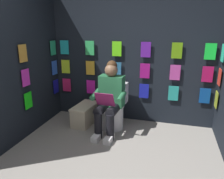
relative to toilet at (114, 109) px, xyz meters
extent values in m
cube|color=black|center=(-0.22, -0.42, 0.89)|extent=(3.04, 0.10, 2.43)
cube|color=#D1205A|center=(1.06, -0.34, 0.26)|extent=(0.17, 0.01, 0.26)
cube|color=#D51AA9|center=(0.55, -0.34, 0.26)|extent=(0.17, 0.01, 0.26)
cube|color=#932964|center=(0.04, -0.34, 0.26)|extent=(0.17, 0.01, 0.26)
cube|color=#161CA3|center=(-0.47, -0.34, 0.26)|extent=(0.17, 0.01, 0.26)
cube|color=teal|center=(-0.99, -0.34, 0.26)|extent=(0.17, 0.01, 0.26)
cube|color=#0E4090|center=(-1.50, -0.34, 0.26)|extent=(0.17, 0.01, 0.26)
cube|color=#CBE929|center=(1.06, -0.34, 0.63)|extent=(0.17, 0.01, 0.26)
cube|color=gold|center=(0.55, -0.34, 0.63)|extent=(0.17, 0.01, 0.26)
cube|color=#2D6793|center=(0.04, -0.34, 0.63)|extent=(0.17, 0.01, 0.26)
cube|color=#971272|center=(-0.47, -0.34, 0.63)|extent=(0.17, 0.01, 0.26)
cube|color=#BB3F97|center=(-0.99, -0.34, 0.63)|extent=(0.17, 0.01, 0.26)
cube|color=#A4124E|center=(-1.50, -0.34, 0.63)|extent=(0.17, 0.01, 0.26)
cube|color=#1EA2AD|center=(1.06, -0.34, 1.00)|extent=(0.17, 0.01, 0.26)
cube|color=#32B15C|center=(0.55, -0.34, 1.00)|extent=(0.17, 0.01, 0.26)
cube|color=#69EF1A|center=(0.04, -0.34, 1.00)|extent=(0.17, 0.01, 0.26)
cube|color=#5E1C9B|center=(-0.47, -0.34, 1.00)|extent=(0.17, 0.01, 0.26)
cube|color=#619913|center=(-0.99, -0.34, 1.00)|extent=(0.17, 0.01, 0.26)
cube|color=#1ADD39|center=(-1.50, -0.34, 1.00)|extent=(0.17, 0.01, 0.26)
cube|color=#9AA729|center=(-1.65, -0.18, 0.26)|extent=(0.01, 0.17, 0.26)
cube|color=red|center=(-1.65, -0.18, 0.63)|extent=(0.01, 0.17, 0.26)
cube|color=#31CEA9|center=(-1.65, -0.18, 1.00)|extent=(0.01, 0.17, 0.26)
cube|color=black|center=(1.30, 0.67, 0.89)|extent=(0.10, 2.09, 2.43)
cube|color=#19D917|center=(1.22, 0.67, 0.26)|extent=(0.01, 0.17, 0.26)
cube|color=#101598|center=(1.22, -0.18, 0.26)|extent=(0.01, 0.17, 0.26)
cube|color=#D22EB9|center=(1.22, 0.67, 0.63)|extent=(0.01, 0.17, 0.26)
cube|color=blue|center=(1.22, -0.18, 0.63)|extent=(0.01, 0.17, 0.26)
cube|color=#C28833|center=(1.22, 0.67, 1.00)|extent=(0.01, 0.17, 0.26)
cube|color=#269A67|center=(1.22, -0.18, 1.00)|extent=(0.01, 0.17, 0.26)
cylinder|color=white|center=(0.00, 0.08, -0.13)|extent=(0.38, 0.38, 0.40)
cylinder|color=white|center=(0.00, 0.08, 0.09)|extent=(0.41, 0.41, 0.02)
cube|color=white|center=(-0.01, -0.18, 0.25)|extent=(0.39, 0.20, 0.36)
cylinder|color=white|center=(0.00, -0.09, 0.25)|extent=(0.39, 0.09, 0.39)
cube|color=#286B42|center=(0.00, 0.11, 0.36)|extent=(0.41, 0.24, 0.52)
sphere|color=brown|center=(0.01, 0.14, 0.71)|extent=(0.21, 0.21, 0.21)
sphere|color=#472D19|center=(0.00, 0.11, 0.78)|extent=(0.17, 0.17, 0.17)
cylinder|color=black|center=(-0.09, 0.31, 0.11)|extent=(0.17, 0.41, 0.15)
cylinder|color=black|center=(0.11, 0.30, 0.11)|extent=(0.17, 0.41, 0.15)
cylinder|color=black|center=(-0.08, 0.49, -0.11)|extent=(0.12, 0.12, 0.42)
cylinder|color=black|center=(0.12, 0.48, -0.11)|extent=(0.12, 0.12, 0.42)
cube|color=white|center=(-0.08, 0.55, -0.28)|extent=(0.12, 0.26, 0.09)
cube|color=white|center=(0.12, 0.54, -0.28)|extent=(0.12, 0.26, 0.09)
cylinder|color=#286B42|center=(-0.21, 0.30, 0.33)|extent=(0.10, 0.31, 0.13)
cylinder|color=#286B42|center=(0.23, 0.28, 0.33)|extent=(0.10, 0.31, 0.13)
cube|color=#9A2361|center=(0.02, 0.45, 0.32)|extent=(0.31, 0.14, 0.23)
cube|color=beige|center=(0.53, 0.03, -0.17)|extent=(0.34, 0.61, 0.32)
cube|color=beige|center=(0.53, 0.03, 0.01)|extent=(0.36, 0.64, 0.03)
camera|label=1|loc=(-0.94, 3.44, 1.40)|focal=34.91mm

